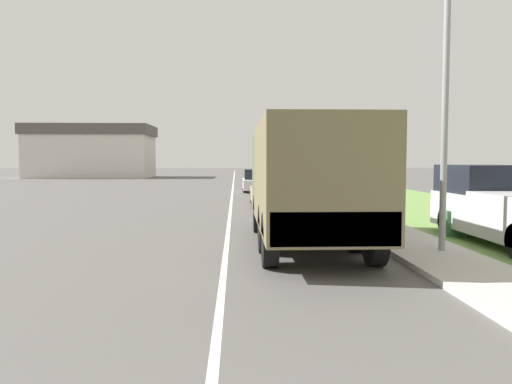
# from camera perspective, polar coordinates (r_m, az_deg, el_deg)

# --- Properties ---
(ground_plane) EXTENTS (180.00, 180.00, 0.00)m
(ground_plane) POSITION_cam_1_polar(r_m,az_deg,el_deg) (40.33, -2.64, 0.70)
(ground_plane) COLOR #565451
(lane_centre_stripe) EXTENTS (0.12, 120.00, 0.00)m
(lane_centre_stripe) POSITION_cam_1_polar(r_m,az_deg,el_deg) (40.33, -2.64, 0.70)
(lane_centre_stripe) COLOR silver
(lane_centre_stripe) RESTS_ON ground
(sidewalk_right) EXTENTS (1.80, 120.00, 0.12)m
(sidewalk_right) POSITION_cam_1_polar(r_m,az_deg,el_deg) (40.55, 3.73, 0.79)
(sidewalk_right) COLOR beige
(sidewalk_right) RESTS_ON ground
(grass_strip_right) EXTENTS (7.00, 120.00, 0.02)m
(grass_strip_right) POSITION_cam_1_polar(r_m,az_deg,el_deg) (41.25, 9.82, 0.73)
(grass_strip_right) COLOR #6B9347
(grass_strip_right) RESTS_ON ground
(military_truck) EXTENTS (2.38, 7.19, 2.95)m
(military_truck) POSITION_cam_1_polar(r_m,az_deg,el_deg) (12.01, 5.83, 1.63)
(military_truck) COLOR #545B3D
(military_truck) RESTS_ON ground
(car_nearest_ahead) EXTENTS (1.79, 4.71, 1.46)m
(car_nearest_ahead) POSITION_cam_1_polar(r_m,az_deg,el_deg) (23.10, 1.68, 0.11)
(car_nearest_ahead) COLOR tan
(car_nearest_ahead) RESTS_ON ground
(car_second_ahead) EXTENTS (1.72, 4.65, 1.48)m
(car_second_ahead) POSITION_cam_1_polar(r_m,az_deg,el_deg) (33.33, -0.02, 1.23)
(car_second_ahead) COLOR silver
(car_second_ahead) RESTS_ON ground
(pickup_truck) EXTENTS (1.94, 5.41, 1.94)m
(pickup_truck) POSITION_cam_1_polar(r_m,az_deg,el_deg) (13.96, 26.70, -1.54)
(pickup_truck) COLOR silver
(pickup_truck) RESTS_ON grass_strip_right
(lamp_post) EXTENTS (1.69, 0.24, 7.37)m
(lamp_post) POSITION_cam_1_polar(r_m,az_deg,el_deg) (11.75, 20.02, 15.16)
(lamp_post) COLOR gray
(lamp_post) RESTS_ON sidewalk_right
(utility_box) EXTENTS (0.55, 0.45, 0.70)m
(utility_box) POSITION_cam_1_polar(r_m,az_deg,el_deg) (14.73, 21.64, -3.32)
(utility_box) COLOR #3D7042
(utility_box) RESTS_ON grass_strip_right
(building_distant) EXTENTS (14.41, 8.35, 6.22)m
(building_distant) POSITION_cam_1_polar(r_m,az_deg,el_deg) (63.03, -18.23, 4.45)
(building_distant) COLOR beige
(building_distant) RESTS_ON ground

